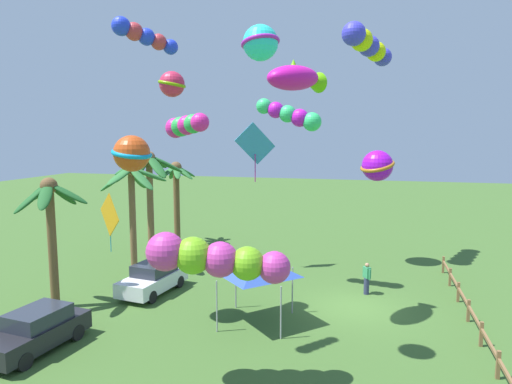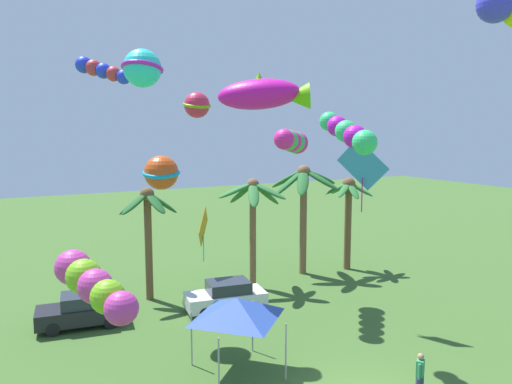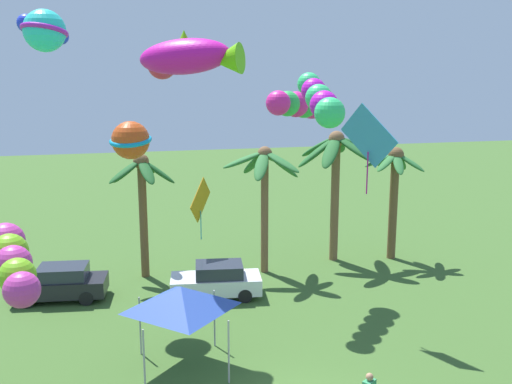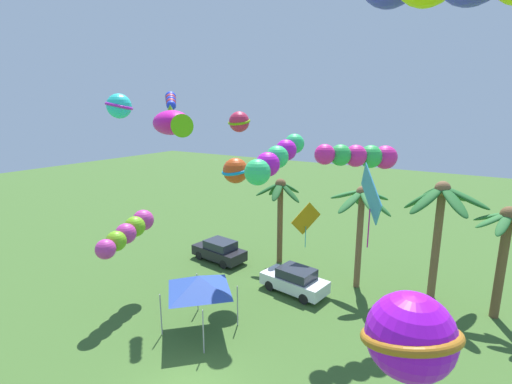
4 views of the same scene
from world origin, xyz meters
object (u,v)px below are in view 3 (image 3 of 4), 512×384
Objects in this scene: palm_tree_2 at (395,178)px; palm_tree_1 at (142,186)px; kite_diamond_3 at (200,201)px; kite_ball_9 at (162,65)px; kite_tube_1 at (41,29)px; kite_diamond_11 at (369,137)px; kite_ball_10 at (131,140)px; parked_car_1 at (61,283)px; kite_fish_0 at (190,56)px; kite_tube_6 at (12,260)px; festival_tent at (181,298)px; kite_tube_2 at (320,99)px; palm_tree_0 at (336,160)px; palm_tree_3 at (265,174)px; parked_car_0 at (217,280)px; kite_ball_4 at (44,31)px; kite_tube_7 at (298,105)px.

palm_tree_1 is at bearing 178.82° from palm_tree_2.
kite_diamond_3 is 2.48× the size of kite_ball_9.
kite_diamond_11 is (11.25, -0.81, -3.71)m from kite_tube_1.
kite_ball_10 reaches higher than kite_diamond_3.
kite_tube_1 is at bearing -84.71° from parked_car_1.
kite_tube_6 is at bearing 162.82° from kite_fish_0.
festival_tent is (-12.14, -9.01, -1.88)m from palm_tree_2.
kite_diamond_11 reaches higher than kite_ball_10.
kite_tube_2 reaches higher than kite_diamond_3.
kite_tube_2 is (-7.74, -9.62, 4.45)m from palm_tree_2.
palm_tree_0 is 2.37× the size of festival_tent.
palm_tree_1 is 1.83× the size of kite_tube_2.
festival_tent is 7.73m from kite_fish_0.
kite_diamond_11 is at bearing -24.26° from parked_car_1.
kite_ball_9 is at bearing -135.99° from palm_tree_3.
festival_tent is 1.33× the size of kite_ball_10.
palm_tree_1 is at bearing 94.43° from festival_tent.
kite_tube_2 is (4.39, -0.61, 6.33)m from festival_tent.
palm_tree_0 is at bearing 1.57° from palm_tree_1.
palm_tree_2 is 11.04m from parked_car_0.
kite_tube_1 reaches higher than palm_tree_1.
kite_tube_6 is at bearing -139.96° from palm_tree_3.
palm_tree_3 is 1.91× the size of kite_tube_2.
kite_tube_6 is at bearing -110.81° from kite_tube_1.
palm_tree_0 reaches higher than parked_car_0.
palm_tree_0 reaches higher than palm_tree_3.
palm_tree_0 is at bearing 9.96° from parked_car_1.
palm_tree_3 is at bearing 64.55° from kite_fish_0.
palm_tree_3 reaches higher than palm_tree_1.
palm_tree_3 is at bearing -166.01° from palm_tree_0.
kite_ball_9 is (-2.26, -2.29, 9.16)m from parked_car_0.
kite_ball_10 is (2.25, 5.87, -3.59)m from kite_ball_4.
kite_tube_1 reaches higher than kite_tube_6.
kite_fish_0 is at bearing -138.36° from palm_tree_2.
kite_ball_9 is at bearing -113.63° from kite_diamond_3.
parked_car_0 is at bearing -49.60° from palm_tree_1.
kite_tube_7 is (3.49, -0.40, 7.58)m from parked_car_0.
palm_tree_0 is 9.03m from parked_car_0.
kite_ball_9 is (-4.47, 4.18, 1.11)m from kite_tube_2.
palm_tree_2 is 10.36m from kite_diamond_3.
kite_ball_4 is at bearing -126.72° from kite_ball_9.
kite_tube_6 is at bearing 143.44° from kite_ball_4.
parked_car_1 is 2.41× the size of kite_tube_1.
kite_tube_7 reaches higher than palm_tree_3.
kite_diamond_3 is (-10.30, -1.06, -0.46)m from palm_tree_2.
palm_tree_2 is 2.76× the size of kite_ball_10.
kite_fish_0 reaches higher than parked_car_1.
kite_diamond_3 is 0.86× the size of kite_diamond_11.
kite_tube_1 is at bearing 97.38° from kite_ball_4.
palm_tree_0 is 13.46m from festival_tent.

